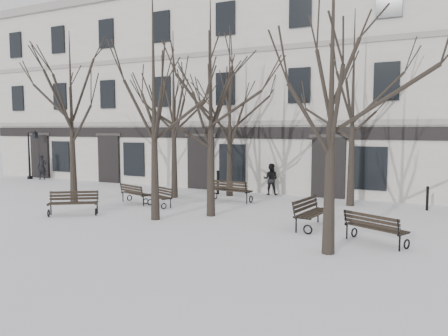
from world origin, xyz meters
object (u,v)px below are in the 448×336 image
Objects in this scene: lamp_post at (31,151)px; bench_1 at (135,193)px; tree_1 at (153,74)px; tree_2 at (211,81)px; bench_2 at (374,227)px; bench_0 at (73,202)px; tree_3 at (332,56)px; bench_5 at (311,212)px; bench_3 at (159,196)px; tree_0 at (71,96)px; bench_4 at (230,190)px.

bench_1 is at bearing -20.84° from lamp_post.
tree_1 reaches higher than lamp_post.
tree_1 reaches higher than bench_1.
bench_2 is at bearing -13.86° from tree_2.
tree_3 is at bearing -39.71° from bench_0.
bench_5 is (3.96, -0.27, -4.52)m from tree_2.
bench_1 reaches higher than bench_3.
tree_1 is 6.03m from bench_1.
tree_0 is at bearing -30.63° from lamp_post.
tree_0 is 5.90m from bench_3.
lamp_post is at bearing 149.37° from tree_0.
bench_2 is at bearing -31.25° from bench_0.
tree_3 is (12.12, -2.96, 0.42)m from tree_0.
tree_2 is 5.61m from bench_4.
bench_0 reaches higher than bench_2.
bench_4 is (-6.91, 4.75, 0.05)m from bench_2.
tree_1 is at bearing -14.55° from tree_0.
tree_3 is 9.80m from bench_4.
tree_1 is 8.97m from bench_2.
bench_3 is 14.22m from lamp_post.
tree_1 is 6.84m from tree_3.
tree_0 is 0.92× the size of tree_3.
lamp_post is at bearing -3.52° from bench_4.
bench_0 is 10.94m from bench_2.
tree_0 is at bearing 166.27° from tree_3.
tree_1 is 2.62× the size of lamp_post.
bench_1 is at bearing 46.41° from bench_0.
tree_3 is 4.54× the size of bench_1.
bench_4 is (3.54, 2.33, 0.07)m from bench_1.
tree_1 is at bearing 26.08° from bench_2.
tree_2 is 7.80m from bench_2.
bench_5 is (6.96, -1.15, 0.10)m from bench_3.
lamp_post is at bearing 158.37° from tree_3.
bench_4 is 5.89m from bench_5.
tree_3 is at bearing -13.73° from tree_0.
bench_4 is (0.72, 4.74, -4.68)m from tree_1.
bench_0 is 6.78m from bench_4.
bench_4 is at bearing 18.72° from bench_0.
tree_3 reaches higher than lamp_post.
bench_3 is at bearing 122.51° from tree_1.
tree_3 is at bearing 138.15° from bench_4.
bench_5 is at bearing 15.36° from bench_3.
tree_3 is at bearing -149.39° from bench_5.
tree_3 is 23.43m from lamp_post.
lamp_post is (-14.90, 7.01, -3.38)m from tree_1.
tree_1 is 4.44× the size of bench_2.
bench_5 is at bearing 113.72° from tree_3.
bench_0 is at bearing -44.74° from tree_0.
tree_1 is 6.70m from bench_4.
tree_1 is 5.81m from bench_0.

